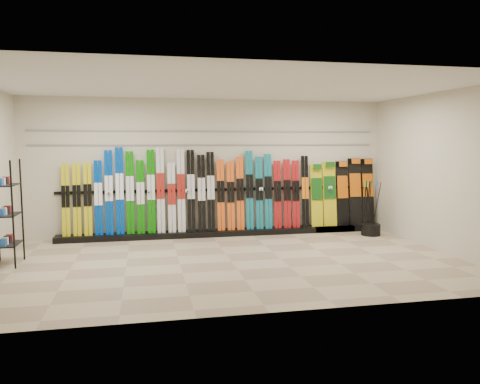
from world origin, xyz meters
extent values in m
plane|color=gray|center=(0.00, 0.00, 0.00)|extent=(8.00, 8.00, 0.00)
plane|color=beige|center=(0.00, 2.50, 1.50)|extent=(8.00, 0.00, 8.00)
plane|color=beige|center=(4.00, 0.00, 1.50)|extent=(0.00, 5.00, 5.00)
plane|color=silver|center=(0.00, 0.00, 3.00)|extent=(8.00, 8.00, 0.00)
cube|color=black|center=(0.22, 2.28, 0.06)|extent=(8.00, 0.40, 0.12)
cube|color=gold|center=(-3.05, 2.30, 0.87)|extent=(0.17, 0.17, 1.50)
cube|color=gold|center=(-2.83, 2.31, 0.87)|extent=(0.17, 0.17, 1.51)
cube|color=gold|center=(-2.61, 2.31, 0.89)|extent=(0.17, 0.17, 1.53)
cube|color=#003BA3|center=(-2.39, 2.31, 0.90)|extent=(0.17, 0.17, 1.56)
cube|color=#003BA3|center=(-2.18, 2.32, 1.01)|extent=(0.17, 0.19, 1.77)
cube|color=#003BA3|center=(-1.96, 2.32, 1.04)|extent=(0.17, 0.20, 1.83)
cube|color=#0C7105|center=(-1.75, 2.32, 0.99)|extent=(0.17, 0.19, 1.75)
cube|color=#0C7105|center=(-1.53, 2.31, 0.90)|extent=(0.17, 0.17, 1.56)
cube|color=#0C7105|center=(-1.31, 2.32, 1.01)|extent=(0.17, 0.19, 1.78)
cube|color=silver|center=(-1.11, 2.32, 1.03)|extent=(0.17, 0.20, 1.83)
cube|color=silver|center=(-0.88, 2.30, 0.87)|extent=(0.17, 0.17, 1.50)
cube|color=silver|center=(-0.67, 2.32, 1.01)|extent=(0.17, 0.19, 1.79)
cube|color=black|center=(-0.46, 2.32, 1.01)|extent=(0.17, 0.19, 1.77)
cube|color=black|center=(-0.23, 2.31, 0.95)|extent=(0.17, 0.18, 1.66)
cube|color=black|center=(-0.02, 2.32, 0.98)|extent=(0.17, 0.19, 1.73)
cube|color=#F05917|center=(0.20, 2.31, 0.90)|extent=(0.17, 0.17, 1.56)
cube|color=#F05917|center=(0.42, 2.31, 0.88)|extent=(0.17, 0.17, 1.52)
cube|color=#F05917|center=(0.64, 2.31, 0.93)|extent=(0.17, 0.18, 1.62)
cube|color=#116D7F|center=(0.85, 2.32, 0.99)|extent=(0.17, 0.19, 1.75)
cube|color=#116D7F|center=(1.07, 2.31, 0.93)|extent=(0.17, 0.18, 1.62)
cube|color=#116D7F|center=(1.28, 2.31, 0.96)|extent=(0.17, 0.18, 1.68)
cube|color=#A41315|center=(1.50, 2.31, 0.88)|extent=(0.17, 0.17, 1.53)
cube|color=#A41315|center=(1.72, 2.31, 0.90)|extent=(0.17, 0.17, 1.55)
cube|color=#A41315|center=(1.93, 2.31, 0.88)|extent=(0.17, 0.17, 1.52)
cube|color=black|center=(2.16, 2.31, 0.93)|extent=(0.17, 0.18, 1.63)
cube|color=gold|center=(2.45, 2.35, 0.84)|extent=(0.28, 0.22, 1.44)
cube|color=gold|center=(2.77, 2.35, 0.86)|extent=(0.32, 0.23, 1.49)
cube|color=black|center=(3.09, 2.35, 0.87)|extent=(0.29, 0.23, 1.50)
cube|color=black|center=(3.41, 2.36, 0.90)|extent=(0.31, 0.24, 1.56)
cube|color=black|center=(3.73, 2.36, 0.89)|extent=(0.29, 0.24, 1.55)
cube|color=black|center=(-3.75, 0.57, 0.89)|extent=(0.40, 0.60, 1.77)
cylinder|color=black|center=(3.46, 1.63, 0.12)|extent=(0.42, 0.42, 0.25)
cylinder|color=black|center=(3.45, 1.77, 0.61)|extent=(0.03, 0.09, 1.18)
cylinder|color=black|center=(3.34, 1.71, 0.61)|extent=(0.06, 0.06, 1.18)
cylinder|color=black|center=(3.55, 1.58, 0.61)|extent=(0.15, 0.13, 1.17)
cylinder|color=black|center=(3.33, 1.68, 0.61)|extent=(0.10, 0.11, 1.18)
cylinder|color=black|center=(3.45, 1.75, 0.61)|extent=(0.09, 0.13, 1.18)
cylinder|color=black|center=(3.34, 1.58, 0.61)|extent=(0.08, 0.06, 1.18)
cylinder|color=black|center=(3.46, 1.76, 0.61)|extent=(0.13, 0.02, 1.18)
cylinder|color=black|center=(3.48, 1.76, 0.61)|extent=(0.07, 0.02, 1.18)
cube|color=gray|center=(0.00, 2.48, 2.00)|extent=(7.60, 0.02, 0.03)
cube|color=gray|center=(0.00, 2.48, 2.30)|extent=(7.60, 0.02, 0.03)
camera|label=1|loc=(-1.46, -7.80, 2.07)|focal=35.00mm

